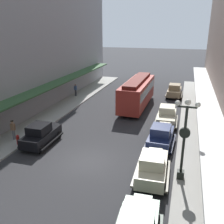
# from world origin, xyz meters

# --- Properties ---
(ground_plane) EXTENTS (200.00, 200.00, 0.00)m
(ground_plane) POSITION_xyz_m (0.00, 0.00, 0.00)
(ground_plane) COLOR #2D2D30
(sidewalk_left) EXTENTS (3.00, 60.00, 0.15)m
(sidewalk_left) POSITION_xyz_m (-7.50, 0.00, 0.07)
(sidewalk_left) COLOR #A8A59E
(sidewalk_left) RESTS_ON ground
(sidewalk_right) EXTENTS (3.00, 60.00, 0.15)m
(sidewalk_right) POSITION_xyz_m (7.50, 0.00, 0.07)
(sidewalk_right) COLOR #A8A59E
(sidewalk_right) RESTS_ON ground
(parked_car_0) EXTENTS (2.27, 4.31, 1.84)m
(parked_car_0) POSITION_xyz_m (4.68, 3.94, 0.94)
(parked_car_0) COLOR #19234C
(parked_car_0) RESTS_ON ground
(parked_car_2) EXTENTS (2.19, 4.28, 1.84)m
(parked_car_2) POSITION_xyz_m (-4.65, 1.48, 0.94)
(parked_car_2) COLOR black
(parked_car_2) RESTS_ON ground
(parked_car_3) EXTENTS (2.20, 4.28, 1.84)m
(parked_car_3) POSITION_xyz_m (4.72, 8.93, 0.94)
(parked_car_3) COLOR beige
(parked_car_3) RESTS_ON ground
(parked_car_4) EXTENTS (2.20, 4.28, 1.84)m
(parked_car_4) POSITION_xyz_m (4.84, 19.50, 0.94)
(parked_car_4) COLOR #997F5B
(parked_car_4) RESTS_ON ground
(parked_car_5) EXTENTS (2.25, 4.30, 1.84)m
(parked_car_5) POSITION_xyz_m (4.67, -0.81, 0.94)
(parked_car_5) COLOR beige
(parked_car_5) RESTS_ON ground
(streetcar) EXTENTS (2.67, 9.64, 3.46)m
(streetcar) POSITION_xyz_m (0.82, 13.69, 1.90)
(streetcar) COLOR #A52D23
(streetcar) RESTS_ON ground
(lamp_post_with_clock) EXTENTS (1.42, 0.44, 5.16)m
(lamp_post_with_clock) POSITION_xyz_m (6.40, -0.39, 2.99)
(lamp_post_with_clock) COLOR black
(lamp_post_with_clock) RESTS_ON sidewalk_right
(fire_hydrant) EXTENTS (0.24, 0.24, 0.82)m
(fire_hydrant) POSITION_xyz_m (-6.35, 0.74, 0.56)
(fire_hydrant) COLOR #B21E19
(fire_hydrant) RESTS_ON sidewalk_left
(pedestrian_0) EXTENTS (0.36, 0.28, 1.67)m
(pedestrian_0) POSITION_xyz_m (-7.25, 1.42, 1.01)
(pedestrian_0) COLOR slate
(pedestrian_0) RESTS_ON sidewalk_left
(pedestrian_1) EXTENTS (0.36, 0.24, 1.64)m
(pedestrian_1) POSITION_xyz_m (-8.11, 15.70, 0.99)
(pedestrian_1) COLOR #2D2D33
(pedestrian_1) RESTS_ON sidewalk_left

